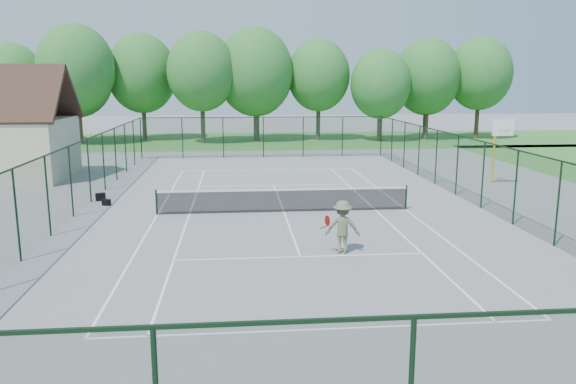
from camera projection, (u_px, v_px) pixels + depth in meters
name	position (u px, v px, depth m)	size (l,w,h in m)	color
ground	(284.00, 212.00, 24.70)	(140.00, 140.00, 0.00)	gray
grass_far	(257.00, 140.00, 53.99)	(80.00, 16.00, 0.01)	#3F8333
court_lines	(284.00, 212.00, 24.70)	(11.05, 23.85, 0.01)	white
tennis_net	(284.00, 199.00, 24.59)	(11.08, 0.08, 1.10)	black
fence_enclosure	(284.00, 177.00, 24.39)	(18.05, 36.05, 3.02)	#1A3B21
tree_line_far	(257.00, 77.00, 52.82)	(39.40, 6.40, 9.70)	#453526
basketball_goal	(499.00, 138.00, 30.71)	(1.20, 1.43, 3.65)	gold
sports_bag_a	(101.00, 197.00, 27.02)	(0.46, 0.27, 0.37)	black
sports_bag_b	(106.00, 202.00, 25.99)	(0.36, 0.22, 0.28)	black
tennis_player	(342.00, 227.00, 18.72)	(1.68, 0.95, 1.79)	#5E6647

